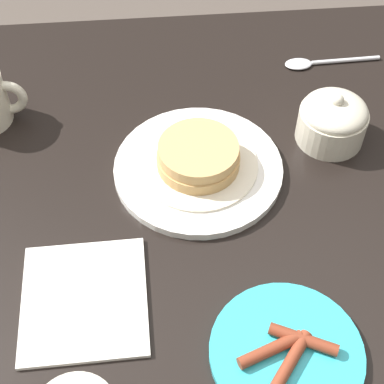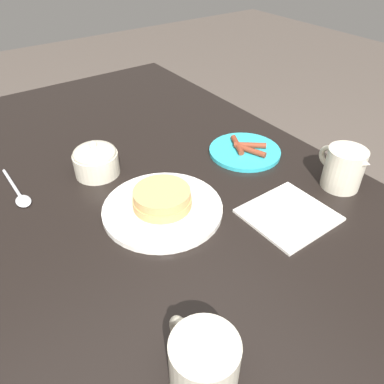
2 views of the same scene
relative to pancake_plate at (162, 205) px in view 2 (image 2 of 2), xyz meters
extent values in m
plane|color=#51473F|center=(0.01, -0.03, -0.75)|extent=(8.00, 8.00, 0.00)
cube|color=black|center=(0.01, -0.03, -0.03)|extent=(1.56, 0.82, 0.03)
cube|color=black|center=(0.73, -0.39, -0.40)|extent=(0.07, 0.07, 0.71)
cylinder|color=white|center=(0.00, 0.00, -0.01)|extent=(0.24, 0.24, 0.01)
cylinder|color=beige|center=(0.00, 0.00, 0.00)|extent=(0.17, 0.17, 0.00)
cylinder|color=tan|center=(0.00, 0.00, 0.01)|extent=(0.12, 0.12, 0.02)
cylinder|color=tan|center=(0.00, 0.00, 0.03)|extent=(0.11, 0.11, 0.02)
cylinder|color=#2DADBC|center=(0.07, -0.28, -0.01)|extent=(0.17, 0.17, 0.01)
cylinder|color=brown|center=(0.05, -0.28, 0.00)|extent=(0.08, 0.04, 0.01)
cylinder|color=brown|center=(0.09, -0.27, 0.00)|extent=(0.08, 0.05, 0.01)
cylinder|color=brown|center=(0.07, -0.30, 0.00)|extent=(0.06, 0.07, 0.01)
cylinder|color=beige|center=(-0.32, 0.13, 0.02)|extent=(0.09, 0.09, 0.08)
torus|color=beige|center=(-0.27, 0.13, 0.02)|extent=(0.06, 0.01, 0.06)
cylinder|color=brown|center=(-0.32, 0.13, 0.06)|extent=(0.08, 0.08, 0.00)
cylinder|color=beige|center=(-0.15, -0.36, 0.03)|extent=(0.08, 0.08, 0.09)
cone|color=beige|center=(-0.18, -0.36, 0.06)|extent=(0.04, 0.04, 0.04)
torus|color=beige|center=(-0.11, -0.36, 0.04)|extent=(0.05, 0.01, 0.05)
cylinder|color=beige|center=(0.20, 0.05, 0.01)|extent=(0.10, 0.10, 0.05)
ellipsoid|color=beige|center=(0.20, 0.05, 0.04)|extent=(0.09, 0.09, 0.03)
sphere|color=beige|center=(0.20, 0.05, 0.06)|extent=(0.02, 0.02, 0.02)
cube|color=silver|center=(-0.16, -0.19, -0.01)|extent=(0.15, 0.16, 0.01)
cylinder|color=silver|center=(0.27, 0.22, -0.01)|extent=(0.12, 0.01, 0.01)
ellipsoid|color=silver|center=(0.19, 0.22, -0.01)|extent=(0.05, 0.03, 0.01)
camera|label=1|loc=(-0.06, -0.55, 0.61)|focal=55.00mm
camera|label=2|loc=(-0.50, 0.28, 0.47)|focal=35.00mm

